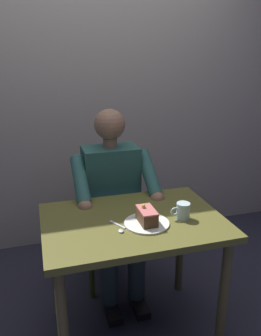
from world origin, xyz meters
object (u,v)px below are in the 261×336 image
dining_table (133,236)px  cake_slice (147,216)px  dessert_spoon (119,228)px  seated_person (114,202)px  coffee_cup (183,211)px  chair (109,211)px

dining_table → cake_slice: (-0.05, 0.08, 0.15)m
dessert_spoon → dining_table: bearing=-139.0°
cake_slice → dessert_spoon: bearing=2.9°
dining_table → seated_person: bearing=-90.0°
dining_table → dessert_spoon: 0.17m
dining_table → coffee_cup: bearing=163.4°
coffee_cup → dessert_spoon: 0.35m
seated_person → dessert_spoon: size_ratio=8.98×
chair → cake_slice: size_ratio=6.39×
dessert_spoon → coffee_cup: bearing=-178.4°
chair → cake_slice: bearing=94.1°
cake_slice → dessert_spoon: size_ratio=1.02×
dining_table → dessert_spoon: dessert_spoon is taller
seated_person → cake_slice: 0.54m
dining_table → chair: size_ratio=1.05×
chair → coffee_cup: bearing=109.9°
chair → coffee_cup: 0.79m
dining_table → chair: chair is taller
chair → dining_table: bearing=90.0°
chair → coffee_cup: (-0.25, 0.69, 0.29)m
seated_person → coffee_cup: (-0.25, 0.52, 0.14)m
cake_slice → dining_table: bearing=-57.2°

